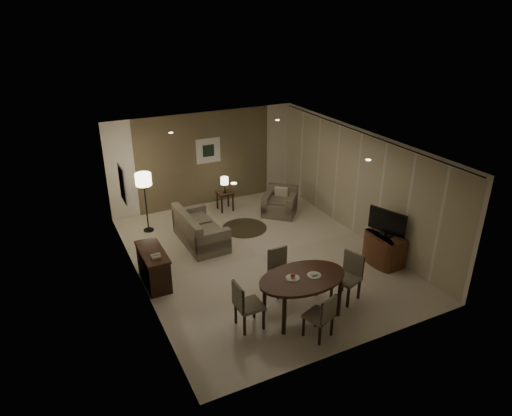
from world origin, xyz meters
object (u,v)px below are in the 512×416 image
armchair (280,202)px  side_table (225,201)px  chair_near (318,315)px  dining_table (302,295)px  chair_left (249,305)px  floor_lamp (146,203)px  sofa (201,227)px  console_desk (154,267)px  tv_cabinet (384,249)px  chair_far (282,273)px  chair_right (346,278)px

armchair → side_table: armchair is taller
chair_near → dining_table: bearing=-116.2°
side_table → chair_near: bearing=-96.3°
chair_left → floor_lamp: bearing=8.1°
chair_left → side_table: chair_left is taller
sofa → floor_lamp: (-1.01, 1.21, 0.38)m
console_desk → floor_lamp: size_ratio=0.76×
tv_cabinet → dining_table: bearing=-163.7°
dining_table → chair_near: chair_near is taller
console_desk → chair_left: chair_left is taller
sofa → armchair: size_ratio=2.00×
dining_table → chair_far: bearing=89.1°
console_desk → sofa: 1.94m
chair_right → floor_lamp: 5.48m
dining_table → floor_lamp: floor_lamp is taller
tv_cabinet → chair_right: (-1.64, -0.77, 0.13)m
chair_right → sofa: chair_right is taller
armchair → tv_cabinet: bearing=-33.7°
dining_table → armchair: 4.47m
dining_table → chair_far: 0.78m
chair_near → chair_left: 1.24m
chair_far → dining_table: bearing=-90.7°
dining_table → chair_right: size_ratio=1.78×
chair_near → chair_far: (0.09, 1.46, 0.02)m
floor_lamp → side_table: bearing=7.8°
chair_right → armchair: bearing=149.8°
console_desk → chair_far: size_ratio=1.30×
side_table → chair_right: bearing=-84.6°
armchair → chair_left: bearing=-83.7°
chair_far → armchair: (1.79, 3.32, -0.08)m
chair_near → floor_lamp: bearing=-92.5°
tv_cabinet → sofa: sofa is taller
console_desk → dining_table: dining_table is taller
console_desk → floor_lamp: floor_lamp is taller
console_desk → armchair: 4.41m
armchair → floor_lamp: size_ratio=0.55×
chair_left → armchair: size_ratio=1.10×
tv_cabinet → chair_left: chair_left is taller
armchair → chair_near: bearing=-69.8°
floor_lamp → chair_right: bearing=-59.6°
chair_near → chair_left: chair_left is taller
floor_lamp → dining_table: bearing=-69.8°
chair_far → floor_lamp: (-1.75, 3.96, 0.33)m
console_desk → side_table: size_ratio=2.22×
chair_far → console_desk: bearing=146.3°
chair_far → side_table: size_ratio=1.70×
chair_far → armchair: 3.77m
chair_right → chair_left: bearing=-111.7°
chair_left → armchair: bearing=-35.8°
dining_table → floor_lamp: bearing=110.2°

